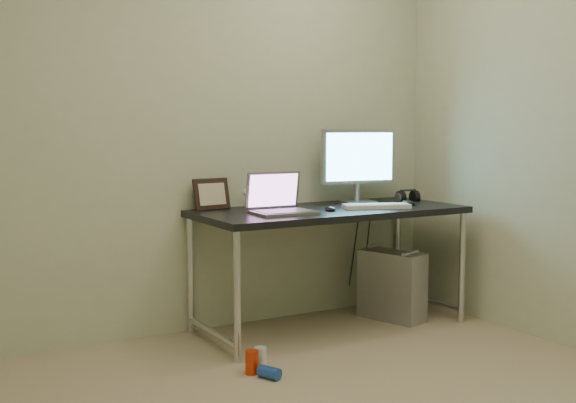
# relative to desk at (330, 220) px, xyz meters

# --- Properties ---
(wall_back) EXTENTS (3.50, 0.02, 2.50)m
(wall_back) POSITION_rel_desk_xyz_m (-0.79, 0.36, 0.58)
(wall_back) COLOR beige
(wall_back) RESTS_ON ground
(desk) EXTENTS (1.67, 0.73, 0.75)m
(desk) POSITION_rel_desk_xyz_m (0.00, 0.00, 0.00)
(desk) COLOR black
(desk) RESTS_ON ground
(tower_computer) EXTENTS (0.30, 0.46, 0.48)m
(tower_computer) POSITION_rel_desk_xyz_m (0.45, -0.04, -0.45)
(tower_computer) COLOR #B3B2B7
(tower_computer) RESTS_ON ground
(cable_a) EXTENTS (0.01, 0.16, 0.69)m
(cable_a) POSITION_rel_desk_xyz_m (0.40, 0.31, -0.27)
(cable_a) COLOR black
(cable_a) RESTS_ON ground
(cable_b) EXTENTS (0.02, 0.11, 0.71)m
(cable_b) POSITION_rel_desk_xyz_m (0.49, 0.29, -0.29)
(cable_b) COLOR black
(cable_b) RESTS_ON ground
(can_red) EXTENTS (0.08, 0.08, 0.12)m
(can_red) POSITION_rel_desk_xyz_m (-0.81, -0.52, -0.61)
(can_red) COLOR red
(can_red) RESTS_ON ground
(can_white) EXTENTS (0.09, 0.09, 0.12)m
(can_white) POSITION_rel_desk_xyz_m (-0.74, -0.48, -0.62)
(can_white) COLOR white
(can_white) RESTS_ON ground
(can_blue) EXTENTS (0.10, 0.13, 0.06)m
(can_blue) POSITION_rel_desk_xyz_m (-0.77, -0.63, -0.64)
(can_blue) COLOR #2249AB
(can_blue) RESTS_ON ground
(laptop) EXTENTS (0.35, 0.29, 0.24)m
(laptop) POSITION_rel_desk_xyz_m (-0.39, -0.06, 0.13)
(laptop) COLOR #A6A6AE
(laptop) RESTS_ON desk
(monitor) EXTENTS (0.51, 0.18, 0.48)m
(monitor) POSITION_rel_desk_xyz_m (0.32, 0.16, 0.36)
(monitor) COLOR #A6A6AE
(monitor) RESTS_ON desk
(keyboard) EXTENTS (0.43, 0.26, 0.02)m
(keyboard) POSITION_rel_desk_xyz_m (0.25, -0.14, 0.09)
(keyboard) COLOR white
(keyboard) RESTS_ON desk
(mouse_right) EXTENTS (0.10, 0.14, 0.04)m
(mouse_right) POSITION_rel_desk_xyz_m (0.52, -0.10, 0.10)
(mouse_right) COLOR black
(mouse_right) RESTS_ON desk
(mouse_left) EXTENTS (0.09, 0.11, 0.03)m
(mouse_left) POSITION_rel_desk_xyz_m (-0.07, -0.11, 0.09)
(mouse_left) COLOR black
(mouse_left) RESTS_ON desk
(headphones) EXTENTS (0.16, 0.09, 0.10)m
(headphones) POSITION_rel_desk_xyz_m (0.68, 0.09, 0.10)
(headphones) COLOR black
(headphones) RESTS_ON desk
(picture_frame) EXTENTS (0.24, 0.09, 0.19)m
(picture_frame) POSITION_rel_desk_xyz_m (-0.66, 0.31, 0.17)
(picture_frame) COLOR black
(picture_frame) RESTS_ON desk
(webcam) EXTENTS (0.04, 0.03, 0.11)m
(webcam) POSITION_rel_desk_xyz_m (-0.43, 0.28, 0.16)
(webcam) COLOR silver
(webcam) RESTS_ON desk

